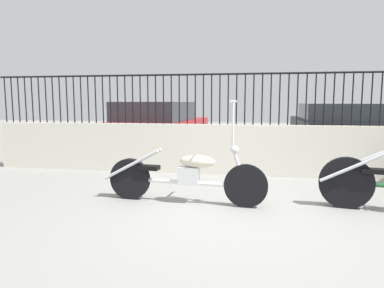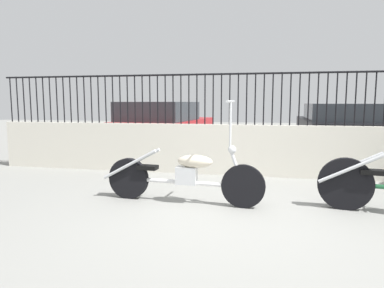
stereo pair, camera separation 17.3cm
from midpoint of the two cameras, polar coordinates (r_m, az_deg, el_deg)
name	(u,v)px [view 2 (the right image)]	position (r m, az deg, el deg)	size (l,w,h in m)	color
ground_plane	(228,217)	(4.27, 7.21, -12.03)	(40.00, 40.00, 0.00)	gray
low_wall	(241,150)	(6.58, 8.99, -1.01)	(10.08, 0.18, 0.97)	beige
fence_railing	(242,92)	(6.52, 9.17, 8.52)	(10.08, 0.04, 0.96)	black
motorcycle_white	(177,175)	(4.75, -1.53, -5.15)	(2.31, 0.52, 1.42)	black
car_red	(161,127)	(9.53, -4.64, 2.82)	(2.28, 4.53, 1.40)	black
car_black	(340,129)	(9.85, 23.93, 2.33)	(1.98, 4.44, 1.35)	black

